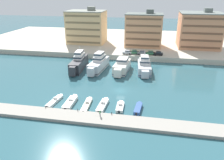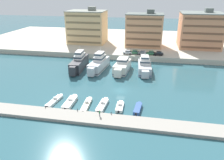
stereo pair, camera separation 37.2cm
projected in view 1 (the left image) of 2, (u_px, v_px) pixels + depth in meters
ground_plane at (121, 91)px, 68.27m from camera, size 400.00×400.00×0.00m
quay_promenade at (137, 42)px, 128.96m from camera, size 180.00×70.00×2.25m
pier_dock at (110, 120)px, 51.99m from camera, size 120.00×5.07×0.76m
yacht_charcoal_far_left at (79, 63)px, 86.50m from camera, size 5.09×19.03×8.78m
yacht_silver_left at (98, 64)px, 85.57m from camera, size 5.84×17.74×8.56m
yacht_ivory_mid_left at (122, 66)px, 84.01m from camera, size 5.73×15.75×6.82m
yacht_silver_center_left at (144, 66)px, 83.89m from camera, size 5.99×16.32×7.72m
motorboat_white_far_left at (55, 101)px, 61.16m from camera, size 2.32×8.17×1.29m
motorboat_white_left at (70, 102)px, 60.11m from camera, size 2.25×8.44×1.46m
motorboat_cream_mid_left at (87, 105)px, 59.08m from camera, size 2.01×8.42×1.35m
motorboat_white_center_left at (103, 105)px, 58.73m from camera, size 2.21×8.24×1.38m
motorboat_white_center at (120, 107)px, 58.15m from camera, size 2.04×6.16×1.26m
motorboat_blue_center_right at (138, 108)px, 57.09m from camera, size 1.99×6.54×0.93m
car_silver_far_left at (127, 52)px, 99.08m from camera, size 4.24×2.21×1.80m
car_green_left at (134, 52)px, 99.08m from camera, size 4.21×2.15×1.80m
car_grey_mid_left at (142, 52)px, 98.33m from camera, size 4.11×1.94×1.80m
car_green_center_left at (150, 53)px, 97.83m from camera, size 4.21×2.15×1.80m
car_black_center at (158, 53)px, 97.13m from camera, size 4.19×2.12×1.80m
apartment_block_far_left at (87, 27)px, 118.49m from camera, size 19.97×15.03×19.05m
apartment_block_left at (144, 30)px, 111.15m from camera, size 18.39×13.23×18.35m
apartment_block_mid_left at (199, 30)px, 109.26m from camera, size 19.94×17.90×19.04m
pedestrian_near_edge at (100, 112)px, 52.68m from camera, size 0.28×0.65×1.68m
bollard_west at (46, 107)px, 56.73m from camera, size 0.20×0.20×0.61m
bollard_west_mid at (78, 110)px, 55.26m from camera, size 0.20×0.20×0.61m
bollard_east_mid at (112, 113)px, 53.79m from camera, size 0.20×0.20×0.61m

